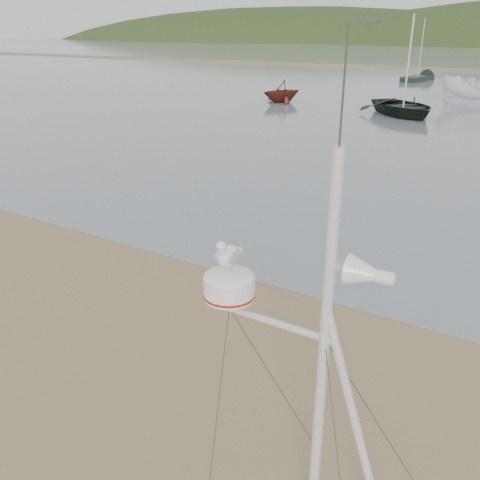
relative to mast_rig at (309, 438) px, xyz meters
The scene contains 5 objects.
ground 4.39m from the mast_rig, 169.87° to the left, with size 560.00×560.00×0.00m, color olive.
mast_rig is the anchor object (origin of this frame).
boat_dark 29.64m from the mast_rig, 103.47° to the left, with size 3.94×1.14×5.51m, color black.
boat_red 34.51m from the mast_rig, 118.02° to the left, with size 2.59×1.58×3.00m, color #561C13.
sailboat_dark_mid 55.76m from the mast_rig, 102.12° to the left, with size 2.65×6.76×6.56m.
Camera 1 is at (5.63, -4.42, 4.98)m, focal length 38.00 mm.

